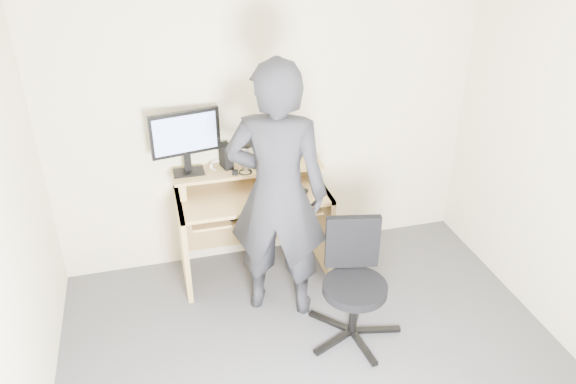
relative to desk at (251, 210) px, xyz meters
name	(u,v)px	position (x,y,z in m)	size (l,w,h in m)	color
back_wall	(268,118)	(0.20, 0.22, 0.70)	(3.50, 0.02, 2.50)	beige
desk	(251,210)	(0.00, 0.00, 0.00)	(1.20, 0.60, 0.91)	tan
monitor	(185,137)	(-0.47, 0.09, 0.67)	(0.54, 0.15, 0.51)	black
external_drive	(226,156)	(-0.17, 0.11, 0.46)	(0.07, 0.13, 0.20)	black
travel_mug	(247,158)	(-0.01, 0.05, 0.46)	(0.09, 0.09, 0.19)	silver
smartphone	(272,165)	(0.19, 0.05, 0.37)	(0.07, 0.13, 0.01)	black
charger	(235,172)	(-0.12, -0.03, 0.38)	(0.04, 0.04, 0.04)	black
headphones	(220,166)	(-0.22, 0.14, 0.37)	(0.16, 0.16, 0.02)	silver
keyboard	(254,208)	(-0.01, -0.17, 0.12)	(0.46, 0.18, 0.03)	black
mouse	(303,191)	(0.39, -0.18, 0.22)	(0.10, 0.06, 0.04)	black
office_chair	(354,277)	(0.54, -0.97, -0.07)	(0.69, 0.68, 0.87)	black
person	(277,194)	(0.09, -0.56, 0.44)	(0.72, 0.47, 1.98)	black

